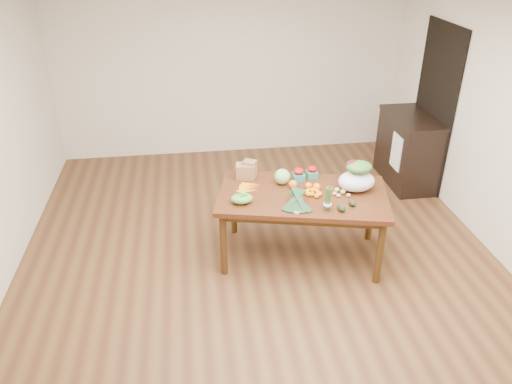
{
  "coord_description": "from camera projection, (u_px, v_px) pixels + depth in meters",
  "views": [
    {
      "loc": [
        -0.64,
        -4.13,
        3.16
      ],
      "look_at": [
        -0.05,
        0.0,
        0.88
      ],
      "focal_mm": 35.0,
      "sensor_mm": 36.0,
      "label": 1
    }
  ],
  "objects": [
    {
      "name": "cabinet",
      "position": [
        408.0,
        150.0,
        6.64
      ],
      "size": [
        0.52,
        1.02,
        0.94
      ],
      "primitive_type": "cube",
      "color": "black",
      "rests_on": "floor"
    },
    {
      "name": "room_walls",
      "position": [
        262.0,
        146.0,
        4.53
      ],
      "size": [
        5.02,
        6.02,
        2.7
      ],
      "color": "silver",
      "rests_on": "floor"
    },
    {
      "name": "strawberry_basket_a",
      "position": [
        299.0,
        175.0,
        5.22
      ],
      "size": [
        0.14,
        0.14,
        0.11
      ],
      "primitive_type": null,
      "rotation": [
        0.0,
        0.0,
        -0.23
      ],
      "color": "#AD170B",
      "rests_on": "dining_table"
    },
    {
      "name": "orange_c",
      "position": [
        317.0,
        187.0,
        5.04
      ],
      "size": [
        0.08,
        0.08,
        0.08
      ],
      "primitive_type": "sphere",
      "color": "#FFA10F",
      "rests_on": "dining_table"
    },
    {
      "name": "cabbage",
      "position": [
        282.0,
        177.0,
        5.14
      ],
      "size": [
        0.16,
        0.16,
        0.16
      ],
      "primitive_type": "sphere",
      "color": "#A8D87C",
      "rests_on": "dining_table"
    },
    {
      "name": "paper_bag",
      "position": [
        245.0,
        170.0,
        5.26
      ],
      "size": [
        0.31,
        0.27,
        0.19
      ],
      "primitive_type": null,
      "rotation": [
        0.0,
        0.0,
        -0.23
      ],
      "color": "olive",
      "rests_on": "dining_table"
    },
    {
      "name": "asparagus_bundle",
      "position": [
        328.0,
        199.0,
        4.65
      ],
      "size": [
        0.1,
        0.13,
        0.26
      ],
      "primitive_type": null,
      "rotation": [
        0.15,
        0.0,
        -0.23
      ],
      "color": "#527736",
      "rests_on": "dining_table"
    },
    {
      "name": "dish_towel",
      "position": [
        396.0,
        152.0,
        6.38
      ],
      "size": [
        0.02,
        0.28,
        0.45
      ],
      "primitive_type": "cube",
      "color": "white",
      "rests_on": "cabinet"
    },
    {
      "name": "snap_pea_bag",
      "position": [
        242.0,
        199.0,
        4.8
      ],
      "size": [
        0.21,
        0.16,
        0.1
      ],
      "primitive_type": "ellipsoid",
      "color": "green",
      "rests_on": "dining_table"
    },
    {
      "name": "salad_bag",
      "position": [
        357.0,
        178.0,
        4.98
      ],
      "size": [
        0.43,
        0.36,
        0.29
      ],
      "primitive_type": null,
      "rotation": [
        0.0,
        0.0,
        -0.23
      ],
      "color": "silver",
      "rests_on": "dining_table"
    },
    {
      "name": "carrots",
      "position": [
        249.0,
        188.0,
        5.07
      ],
      "size": [
        0.26,
        0.26,
        0.03
      ],
      "primitive_type": null,
      "rotation": [
        0.0,
        0.0,
        -0.23
      ],
      "color": "orange",
      "rests_on": "dining_table"
    },
    {
      "name": "potato_c",
      "position": [
        343.0,
        192.0,
        4.97
      ],
      "size": [
        0.06,
        0.05,
        0.05
      ],
      "primitive_type": "ellipsoid",
      "color": "tan",
      "rests_on": "dining_table"
    },
    {
      "name": "potato_d",
      "position": [
        337.0,
        190.0,
        5.01
      ],
      "size": [
        0.06,
        0.05,
        0.05
      ],
      "primitive_type": "ellipsoid",
      "color": "tan",
      "rests_on": "dining_table"
    },
    {
      "name": "mandarin_cluster",
      "position": [
        312.0,
        191.0,
        4.95
      ],
      "size": [
        0.22,
        0.22,
        0.08
      ],
      "primitive_type": null,
      "rotation": [
        0.0,
        0.0,
        -0.23
      ],
      "color": "orange",
      "rests_on": "dining_table"
    },
    {
      "name": "floor",
      "position": [
        261.0,
        266.0,
        5.18
      ],
      "size": [
        6.0,
        6.0,
        0.0
      ],
      "primitive_type": "plane",
      "color": "brown",
      "rests_on": "ground"
    },
    {
      "name": "avocado_b",
      "position": [
        352.0,
        203.0,
        4.76
      ],
      "size": [
        0.08,
        0.1,
        0.06
      ],
      "primitive_type": "ellipsoid",
      "rotation": [
        0.0,
        0.0,
        0.3
      ],
      "color": "black",
      "rests_on": "dining_table"
    },
    {
      "name": "orange_b",
      "position": [
        309.0,
        186.0,
        5.06
      ],
      "size": [
        0.07,
        0.07,
        0.07
      ],
      "primitive_type": "sphere",
      "color": "orange",
      "rests_on": "dining_table"
    },
    {
      "name": "strawberry_basket_b",
      "position": [
        312.0,
        173.0,
        5.29
      ],
      "size": [
        0.13,
        0.13,
        0.1
      ],
      "primitive_type": null,
      "rotation": [
        0.0,
        0.0,
        -0.23
      ],
      "color": "red",
      "rests_on": "dining_table"
    },
    {
      "name": "orange_a",
      "position": [
        293.0,
        184.0,
        5.08
      ],
      "size": [
        0.09,
        0.09,
        0.09
      ],
      "primitive_type": "sphere",
      "color": "orange",
      "rests_on": "dining_table"
    },
    {
      "name": "potato_e",
      "position": [
        348.0,
        195.0,
        4.92
      ],
      "size": [
        0.05,
        0.04,
        0.04
      ],
      "primitive_type": "ellipsoid",
      "color": "tan",
      "rests_on": "dining_table"
    },
    {
      "name": "dining_table",
      "position": [
        301.0,
        225.0,
        5.17
      ],
      "size": [
        1.85,
        1.29,
        0.75
      ],
      "primitive_type": "cube",
      "rotation": [
        0.0,
        0.0,
        -0.23
      ],
      "color": "#522513",
      "rests_on": "floor"
    },
    {
      "name": "avocado_a",
      "position": [
        341.0,
        208.0,
        4.68
      ],
      "size": [
        0.09,
        0.12,
        0.07
      ],
      "primitive_type": "ellipsoid",
      "rotation": [
        0.0,
        0.0,
        0.3
      ],
      "color": "black",
      "rests_on": "dining_table"
    },
    {
      "name": "potato_b",
      "position": [
        339.0,
        196.0,
        4.92
      ],
      "size": [
        0.04,
        0.04,
        0.04
      ],
      "primitive_type": "ellipsoid",
      "color": "#DCB67F",
      "rests_on": "dining_table"
    },
    {
      "name": "potato_a",
      "position": [
        335.0,
        193.0,
        4.95
      ],
      "size": [
        0.05,
        0.04,
        0.04
      ],
      "primitive_type": "ellipsoid",
      "color": "#D9BA7D",
      "rests_on": "dining_table"
    },
    {
      "name": "kale_bunch",
      "position": [
        297.0,
        201.0,
        4.7
      ],
      "size": [
        0.4,
        0.46,
        0.16
      ],
      "primitive_type": null,
      "rotation": [
        0.0,
        0.0,
        -0.23
      ],
      "color": "#152F1F",
      "rests_on": "dining_table"
    },
    {
      "name": "doorway_dark",
      "position": [
        434.0,
        107.0,
        6.37
      ],
      "size": [
        0.02,
        1.0,
        2.1
      ],
      "primitive_type": "cube",
      "color": "black",
      "rests_on": "floor"
    }
  ]
}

